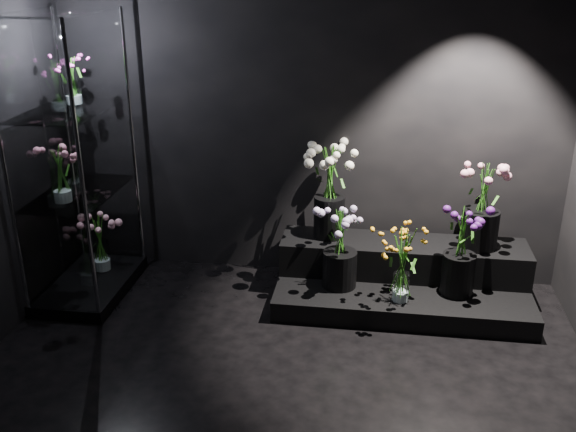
# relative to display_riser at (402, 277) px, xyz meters

# --- Properties ---
(floor) EXTENTS (4.00, 4.00, 0.00)m
(floor) POSITION_rel_display_riser_xyz_m (-0.78, -1.62, -0.18)
(floor) COLOR black
(floor) RESTS_ON ground
(wall_back) EXTENTS (4.00, 0.00, 4.00)m
(wall_back) POSITION_rel_display_riser_xyz_m (-0.78, 0.38, 1.22)
(wall_back) COLOR black
(wall_back) RESTS_ON floor
(display_riser) EXTENTS (1.91, 0.85, 0.43)m
(display_riser) POSITION_rel_display_riser_xyz_m (0.00, 0.00, 0.00)
(display_riser) COLOR black
(display_riser) RESTS_ON floor
(display_case) EXTENTS (0.59, 0.98, 2.15)m
(display_case) POSITION_rel_display_riser_xyz_m (-2.46, -0.24, 0.90)
(display_case) COLOR black
(display_case) RESTS_ON floor
(bouquet_orange_bells) EXTENTS (0.36, 0.36, 0.57)m
(bouquet_orange_bells) POSITION_rel_display_riser_xyz_m (-0.02, -0.34, 0.28)
(bouquet_orange_bells) COLOR white
(bouquet_orange_bells) RESTS_ON display_riser
(bouquet_lilac) EXTENTS (0.43, 0.43, 0.62)m
(bouquet_lilac) POSITION_rel_display_riser_xyz_m (-0.48, -0.17, 0.32)
(bouquet_lilac) COLOR black
(bouquet_lilac) RESTS_ON display_riser
(bouquet_purple) EXTENTS (0.38, 0.38, 0.69)m
(bouquet_purple) POSITION_rel_display_riser_xyz_m (0.39, -0.17, 0.36)
(bouquet_purple) COLOR black
(bouquet_purple) RESTS_ON display_riser
(bouquet_cream_roses) EXTENTS (0.43, 0.43, 0.72)m
(bouquet_cream_roses) POSITION_rel_display_riser_xyz_m (-0.59, 0.15, 0.68)
(bouquet_cream_roses) COLOR black
(bouquet_cream_roses) RESTS_ON display_riser
(bouquet_pink_roses) EXTENTS (0.37, 0.37, 0.69)m
(bouquet_pink_roses) POSITION_rel_display_riser_xyz_m (0.56, 0.11, 0.63)
(bouquet_pink_roses) COLOR black
(bouquet_pink_roses) RESTS_ON display_riser
(bouquet_case_pink) EXTENTS (0.35, 0.35, 0.44)m
(bouquet_case_pink) POSITION_rel_display_riser_xyz_m (-2.49, -0.44, 0.90)
(bouquet_case_pink) COLOR white
(bouquet_case_pink) RESTS_ON display_case
(bouquet_case_magenta) EXTENTS (0.24, 0.24, 0.36)m
(bouquet_case_magenta) POSITION_rel_display_riser_xyz_m (-2.50, -0.06, 1.48)
(bouquet_case_magenta) COLOR white
(bouquet_case_magenta) RESTS_ON display_case
(bouquet_case_base_pink) EXTENTS (0.41, 0.41, 0.49)m
(bouquet_case_base_pink) POSITION_rel_display_riser_xyz_m (-2.44, -0.05, 0.18)
(bouquet_case_base_pink) COLOR white
(bouquet_case_base_pink) RESTS_ON display_case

